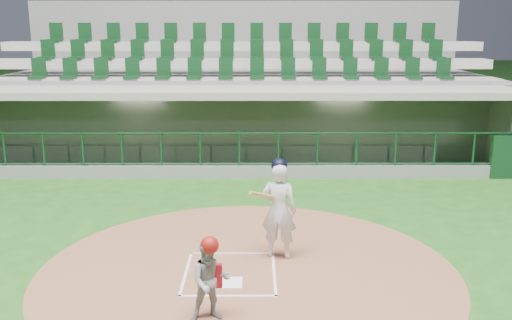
% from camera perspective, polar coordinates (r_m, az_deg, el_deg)
% --- Properties ---
extents(ground, '(120.00, 120.00, 0.00)m').
position_cam_1_polar(ground, '(10.16, -2.54, -10.58)').
color(ground, '#1C4F16').
rests_on(ground, ground).
extents(dirt_circle, '(7.20, 7.20, 0.01)m').
position_cam_1_polar(dirt_circle, '(9.96, -0.83, -11.02)').
color(dirt_circle, brown).
rests_on(dirt_circle, ground).
extents(home_plate, '(0.43, 0.43, 0.02)m').
position_cam_1_polar(home_plate, '(9.51, -2.71, -12.17)').
color(home_plate, white).
rests_on(home_plate, dirt_circle).
extents(batter_box_chalk, '(1.55, 1.80, 0.01)m').
position_cam_1_polar(batter_box_chalk, '(9.88, -2.61, -11.20)').
color(batter_box_chalk, white).
rests_on(batter_box_chalk, ground).
extents(dugout_structure, '(16.40, 3.70, 3.00)m').
position_cam_1_polar(dugout_structure, '(17.40, -1.07, 2.90)').
color(dugout_structure, slate).
rests_on(dugout_structure, ground).
extents(seating_deck, '(17.00, 6.72, 5.15)m').
position_cam_1_polar(seating_deck, '(20.37, -1.34, 5.74)').
color(seating_deck, slate).
rests_on(seating_deck, ground).
extents(batter, '(0.90, 0.93, 1.84)m').
position_cam_1_polar(batter, '(10.20, 2.29, -4.88)').
color(batter, silver).
rests_on(batter, dirt_circle).
extents(catcher, '(0.66, 0.57, 1.26)m').
position_cam_1_polar(catcher, '(8.22, -4.60, -11.80)').
color(catcher, '#939398').
rests_on(catcher, dirt_circle).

